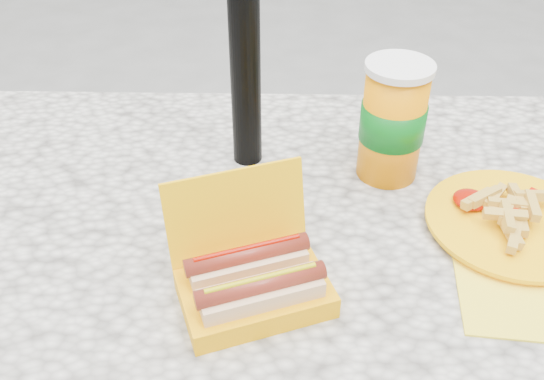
{
  "coord_description": "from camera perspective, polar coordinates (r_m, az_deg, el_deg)",
  "views": [
    {
      "loc": [
        0.06,
        -0.73,
        1.36
      ],
      "look_at": [
        0.05,
        0.0,
        0.8
      ],
      "focal_mm": 40.0,
      "sensor_mm": 36.0,
      "label": 1
    }
  ],
  "objects": [
    {
      "name": "fries_plate",
      "position": [
        0.98,
        21.67,
        -3.11
      ],
      "size": [
        0.26,
        0.36,
        0.05
      ],
      "rotation": [
        0.0,
        0.0,
        0.24
      ],
      "color": "yellow",
      "rests_on": "picnic_table"
    },
    {
      "name": "hotdog_box",
      "position": [
        0.8,
        -1.8,
        -8.46
      ],
      "size": [
        0.23,
        0.21,
        0.16
      ],
      "rotation": [
        0.0,
        0.0,
        0.35
      ],
      "color": "#FFB504",
      "rests_on": "picnic_table"
    },
    {
      "name": "soda_cup",
      "position": [
        1.01,
        11.29,
        6.37
      ],
      "size": [
        0.11,
        0.11,
        0.2
      ],
      "rotation": [
        0.0,
        0.0,
        -0.1
      ],
      "color": "#FF8C00",
      "rests_on": "picnic_table"
    },
    {
      "name": "picnic_table",
      "position": [
        1.02,
        -2.62,
        -7.07
      ],
      "size": [
        1.2,
        0.8,
        0.75
      ],
      "color": "beige",
      "rests_on": "ground"
    }
  ]
}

